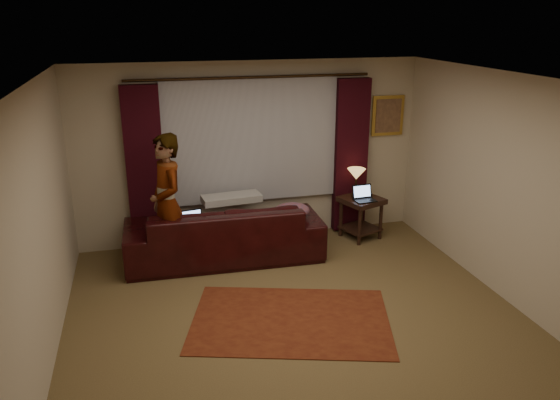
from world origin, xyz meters
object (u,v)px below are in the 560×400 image
at_px(sofa, 224,221).
at_px(person, 167,204).
at_px(end_table, 361,218).
at_px(tiffany_lamp, 356,183).
at_px(laptop_table, 365,194).
at_px(laptop_sofa, 194,220).

distance_m(sofa, person, 0.84).
relative_size(sofa, end_table, 4.22).
relative_size(tiffany_lamp, person, 0.24).
relative_size(end_table, person, 0.35).
xyz_separation_m(sofa, tiffany_lamp, (2.02, 0.29, 0.31)).
xyz_separation_m(end_table, person, (-2.83, -0.38, 0.59)).
distance_m(end_table, laptop_table, 0.44).
bearing_deg(person, sofa, 86.87).
relative_size(tiffany_lamp, laptop_table, 1.30).
distance_m(sofa, laptop_table, 2.09).
bearing_deg(laptop_sofa, laptop_table, -5.38).
relative_size(sofa, person, 1.46).
height_order(laptop_sofa, end_table, laptop_sofa).
xyz_separation_m(tiffany_lamp, person, (-2.76, -0.47, 0.07)).
distance_m(end_table, tiffany_lamp, 0.54).
xyz_separation_m(laptop_table, person, (-2.82, -0.24, 0.17)).
xyz_separation_m(laptop_sofa, laptop_table, (2.49, 0.21, 0.10)).
xyz_separation_m(laptop_sofa, person, (-0.32, -0.03, 0.27)).
distance_m(sofa, end_table, 2.11).
relative_size(sofa, tiffany_lamp, 6.19).
bearing_deg(laptop_table, tiffany_lamp, 99.81).
distance_m(laptop_sofa, tiffany_lamp, 2.48).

